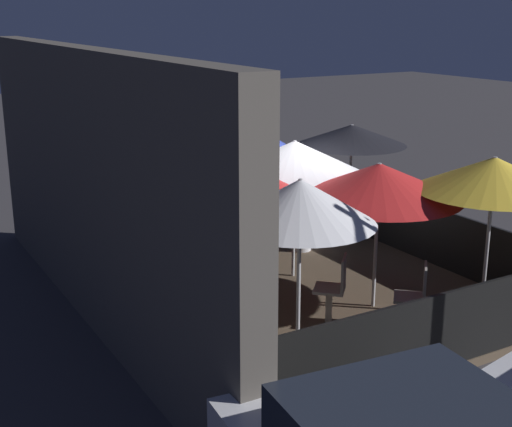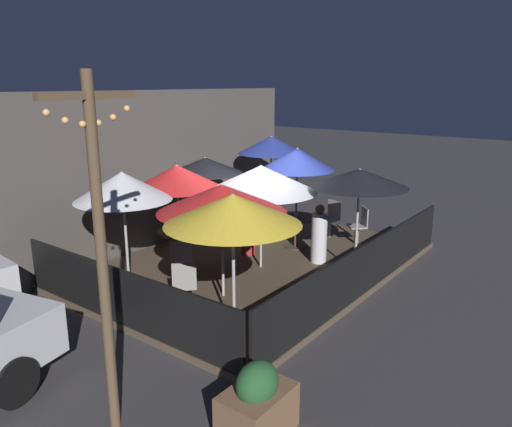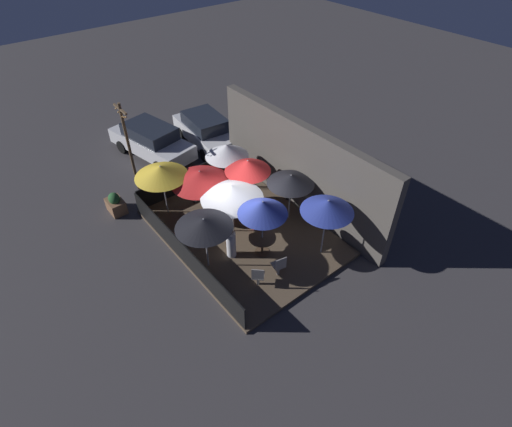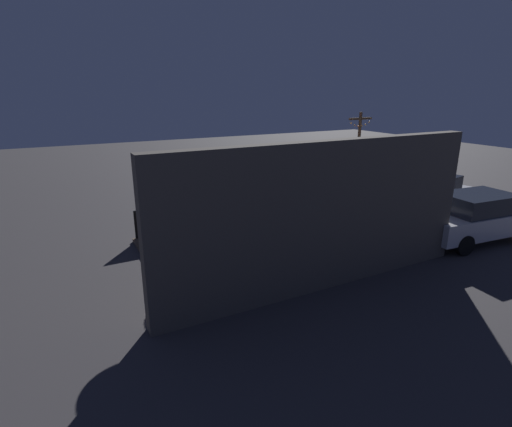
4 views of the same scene
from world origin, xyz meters
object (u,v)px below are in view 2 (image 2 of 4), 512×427
(patio_chair_3, at_px, (360,224))
(patio_umbrella_1, at_px, (297,159))
(patio_umbrella_7, at_px, (359,178))
(patio_umbrella_3, at_px, (123,186))
(patio_umbrella_5, at_px, (205,165))
(patio_umbrella_4, at_px, (261,179))
(dining_table_0, at_px, (180,237))
(patio_umbrella_0, at_px, (177,177))
(patio_umbrella_8, at_px, (222,198))
(patio_umbrella_6, at_px, (271,145))
(patio_chair_1, at_px, (182,262))
(patio_chair_0, at_px, (184,284))
(patio_umbrella_2, at_px, (233,210))
(planter_box, at_px, (257,404))
(patron_0, at_px, (319,236))
(patio_chair_2, at_px, (331,217))
(patron_1, at_px, (249,229))
(dining_table_1, at_px, (296,223))
(light_post, at_px, (101,244))

(patio_chair_3, bearing_deg, patio_umbrella_1, 0.00)
(patio_umbrella_1, distance_m, patio_umbrella_7, 2.00)
(patio_umbrella_3, bearing_deg, patio_umbrella_5, 13.94)
(patio_umbrella_4, distance_m, dining_table_0, 2.14)
(patio_umbrella_0, distance_m, patio_umbrella_8, 1.89)
(patio_umbrella_6, height_order, patio_chair_1, patio_umbrella_6)
(patio_umbrella_8, bearing_deg, patio_chair_0, 175.36)
(patio_umbrella_1, height_order, patio_umbrella_3, patio_umbrella_1)
(patio_umbrella_1, height_order, patio_umbrella_2, patio_umbrella_1)
(patio_umbrella_3, xyz_separation_m, patio_chair_0, (-0.18, -1.69, -1.44))
(patio_chair_0, relative_size, planter_box, 1.02)
(patio_umbrella_1, relative_size, patio_umbrella_2, 1.06)
(patio_umbrella_4, relative_size, patio_chair_1, 2.40)
(patio_umbrella_0, distance_m, patio_umbrella_1, 2.82)
(patron_0, bearing_deg, patio_umbrella_4, -161.91)
(patio_umbrella_4, distance_m, patio_chair_2, 3.11)
(patio_umbrella_2, xyz_separation_m, patio_chair_0, (0.10, 1.16, -1.49))
(patio_umbrella_8, height_order, patio_chair_1, patio_umbrella_8)
(patio_umbrella_8, distance_m, patio_chair_3, 4.51)
(patio_umbrella_1, relative_size, dining_table_0, 2.58)
(patron_1, bearing_deg, patio_umbrella_4, 155.33)
(patio_umbrella_0, bearing_deg, patio_umbrella_1, -27.67)
(patio_umbrella_3, relative_size, patio_umbrella_7, 1.02)
(patio_umbrella_7, height_order, patio_chair_3, patio_umbrella_7)
(patio_umbrella_5, relative_size, dining_table_1, 2.10)
(patio_chair_1, bearing_deg, patio_umbrella_7, -87.47)
(dining_table_0, bearing_deg, planter_box, -125.40)
(patio_umbrella_7, bearing_deg, patio_umbrella_2, 174.47)
(dining_table_0, height_order, patron_1, patron_1)
(patio_chair_3, xyz_separation_m, planter_box, (-6.74, -2.00, -0.21))
(patio_umbrella_6, xyz_separation_m, planter_box, (-6.97, -4.77, -1.89))
(patio_umbrella_7, bearing_deg, patio_umbrella_1, 69.71)
(patio_chair_1, xyz_separation_m, patron_1, (2.31, 0.20, 0.05))
(patio_umbrella_8, relative_size, patron_1, 1.78)
(patio_chair_0, bearing_deg, patron_0, -56.63)
(patio_umbrella_4, height_order, dining_table_0, patio_umbrella_4)
(patio_umbrella_4, xyz_separation_m, patio_chair_2, (2.78, -0.13, -1.39))
(planter_box, bearing_deg, patio_chair_2, 22.49)
(dining_table_0, bearing_deg, patio_umbrella_2, -120.14)
(patio_umbrella_3, distance_m, patio_umbrella_5, 3.13)
(patio_umbrella_1, xyz_separation_m, planter_box, (-5.63, -3.10, -1.82))
(patio_umbrella_0, height_order, patio_chair_3, patio_umbrella_0)
(patio_umbrella_1, distance_m, patron_0, 1.88)
(patio_chair_1, xyz_separation_m, patio_chair_3, (4.47, -1.48, -0.04))
(patio_umbrella_0, distance_m, patio_umbrella_6, 3.86)
(patio_umbrella_0, distance_m, planter_box, 5.65)
(patio_umbrella_0, distance_m, light_post, 5.04)
(patio_umbrella_5, xyz_separation_m, patio_umbrella_7, (0.15, -3.93, 0.12))
(patio_umbrella_0, relative_size, patio_chair_0, 2.34)
(patron_1, bearing_deg, light_post, 123.70)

